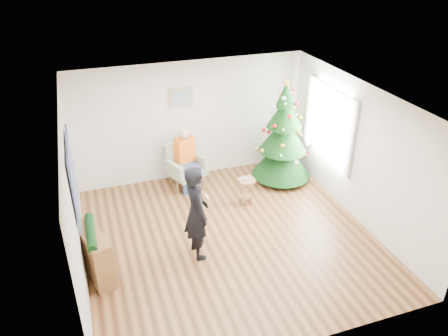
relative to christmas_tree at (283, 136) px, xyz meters
name	(u,v)px	position (x,y,z in m)	size (l,w,h in m)	color
floor	(229,237)	(-1.79, -1.65, -1.04)	(5.00, 5.00, 0.00)	brown
ceiling	(231,100)	(-1.79, -1.65, 1.56)	(5.00, 5.00, 0.00)	white
wall_back	(191,121)	(-1.79, 0.85, 0.26)	(5.00, 5.00, 0.00)	silver
wall_front	(300,272)	(-1.79, -4.15, 0.26)	(5.00, 5.00, 0.00)	silver
wall_left	(73,201)	(-4.29, -1.65, 0.26)	(5.00, 5.00, 0.00)	silver
wall_right	(359,153)	(0.71, -1.65, 0.26)	(5.00, 5.00, 0.00)	silver
window_panel	(330,123)	(0.68, -0.65, 0.46)	(0.04, 1.30, 1.40)	white
curtains	(328,123)	(0.65, -0.65, 0.46)	(0.05, 1.75, 1.50)	white
christmas_tree	(283,136)	(0.00, 0.00, 0.00)	(1.28, 1.28, 2.31)	#3F2816
stool	(246,191)	(-1.10, -0.68, -0.76)	(0.36, 0.36, 0.54)	brown
laptop	(246,179)	(-1.10, -0.68, -0.49)	(0.30, 0.19, 0.02)	silver
armchair	(185,170)	(-2.07, 0.41, -0.68)	(0.90, 0.88, 0.99)	gray
seated_person	(186,159)	(-2.05, 0.36, -0.38)	(0.52, 0.66, 1.30)	navy
standing_man	(196,213)	(-2.46, -1.89, -0.20)	(0.61, 0.40, 1.68)	black
game_controller	(207,197)	(-2.28, -1.92, 0.08)	(0.04, 0.13, 0.04)	white
console	(95,254)	(-4.12, -1.85, -0.64)	(0.30, 1.00, 0.80)	brown
garland	(91,232)	(-4.12, -1.85, -0.22)	(0.14, 0.14, 0.90)	black
tapestry	(73,177)	(-4.25, -1.35, 0.51)	(0.03, 1.50, 1.15)	black
framed_picture	(181,98)	(-1.99, 0.81, 0.81)	(0.52, 0.05, 0.42)	tan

